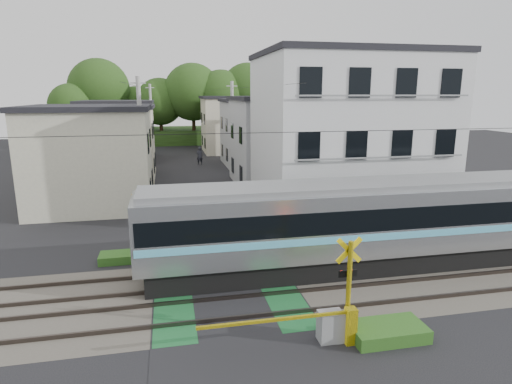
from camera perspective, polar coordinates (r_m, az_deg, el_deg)
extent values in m
plane|color=black|center=(15.79, -3.86, -13.31)|extent=(120.00, 120.00, 0.00)
cube|color=#47423A|center=(15.79, -3.86, -13.30)|extent=(120.00, 6.00, 0.00)
cube|color=black|center=(15.79, -3.86, -13.29)|extent=(5.20, 120.00, 0.00)
cube|color=#145126|center=(15.68, -10.96, -13.71)|extent=(1.30, 6.00, 0.00)
cube|color=#145126|center=(16.13, 3.00, -12.69)|extent=(1.30, 6.00, 0.00)
cube|color=#3F3833|center=(14.10, -2.75, -16.42)|extent=(120.00, 0.08, 0.14)
cube|color=#3F3833|center=(15.32, -3.60, -13.89)|extent=(120.00, 0.08, 0.14)
cube|color=#3F3833|center=(16.21, -4.12, -12.31)|extent=(120.00, 0.08, 0.14)
cube|color=#3F3833|center=(17.48, -4.75, -10.38)|extent=(120.00, 0.08, 0.14)
cube|color=black|center=(18.14, 13.10, -8.56)|extent=(16.67, 2.30, 0.87)
cube|color=black|center=(16.70, -6.59, -10.76)|extent=(2.31, 2.12, 0.58)
cube|color=black|center=(21.37, 28.16, -6.88)|extent=(2.31, 2.12, 0.58)
cube|color=#B1B6BB|center=(17.60, 13.38, -3.43)|extent=(17.36, 2.70, 2.51)
cube|color=black|center=(17.52, 13.44, -2.49)|extent=(17.08, 2.74, 0.85)
cube|color=#56B7DA|center=(17.70, 13.32, -4.52)|extent=(17.19, 2.73, 0.27)
cube|color=slate|center=(17.27, 13.62, 0.93)|extent=(17.01, 2.21, 0.23)
cube|color=black|center=(15.94, -16.00, -3.89)|extent=(0.10, 2.32, 1.50)
cylinder|color=yellow|center=(12.76, 12.22, -12.81)|extent=(0.14, 0.14, 3.00)
cube|color=yellow|center=(12.38, 12.30, -7.60)|extent=(0.77, 0.05, 0.77)
cube|color=yellow|center=(12.38, 12.30, -7.60)|extent=(0.77, 0.05, 0.77)
cube|color=black|center=(12.64, 12.15, -10.58)|extent=(0.55, 0.05, 0.20)
sphere|color=#FF0C07|center=(12.63, 11.36, -10.56)|extent=(0.16, 0.16, 0.16)
sphere|color=#FF0C07|center=(12.75, 12.71, -10.39)|extent=(0.16, 0.16, 0.16)
cube|color=gray|center=(13.07, 9.90, -17.25)|extent=(0.70, 0.50, 0.90)
cube|color=yellow|center=(13.00, 12.48, -17.04)|extent=(0.30, 0.30, 1.10)
cube|color=yellow|center=(12.11, 2.39, -16.68)|extent=(4.20, 0.08, 0.08)
cylinder|color=yellow|center=(18.51, -14.78, -4.71)|extent=(0.14, 0.14, 3.00)
cube|color=yellow|center=(18.09, -15.01, -1.18)|extent=(0.77, 0.05, 0.77)
cube|color=yellow|center=(18.09, -15.01, -1.18)|extent=(0.77, 0.05, 0.77)
cube|color=black|center=(18.27, -14.88, -3.30)|extent=(0.55, 0.05, 0.20)
sphere|color=#FF0C07|center=(18.23, -15.40, -3.38)|extent=(0.16, 0.16, 0.16)
sphere|color=#FF0C07|center=(18.21, -14.39, -3.34)|extent=(0.16, 0.16, 0.16)
cube|color=gray|center=(18.82, -13.06, -7.69)|extent=(0.70, 0.50, 0.90)
cube|color=yellow|center=(19.05, -14.58, -7.21)|extent=(0.30, 0.30, 1.10)
cube|color=yellow|center=(18.90, -7.80, -5.61)|extent=(4.20, 0.08, 0.08)
cube|color=silver|center=(25.84, 12.05, 7.18)|extent=(10.00, 8.00, 9.00)
cube|color=black|center=(25.81, 12.55, 17.50)|extent=(10.20, 8.16, 0.30)
cube|color=black|center=(21.34, 6.87, -2.01)|extent=(1.10, 0.06, 1.40)
cube|color=black|center=(22.22, 12.87, -1.64)|extent=(1.10, 0.06, 1.40)
cube|color=black|center=(23.33, 18.36, -1.29)|extent=(1.10, 0.06, 1.40)
cube|color=black|center=(24.64, 23.30, -0.96)|extent=(1.10, 0.06, 1.40)
cube|color=gray|center=(22.73, 15.90, -3.06)|extent=(9.00, 0.06, 0.08)
cube|color=black|center=(20.77, 7.09, 6.01)|extent=(1.10, 0.06, 1.40)
cube|color=black|center=(21.68, 13.27, 6.05)|extent=(1.10, 0.06, 1.40)
cube|color=black|center=(22.82, 18.89, 6.03)|extent=(1.10, 0.06, 1.40)
cube|color=black|center=(24.15, 23.94, 5.97)|extent=(1.10, 0.06, 1.40)
cube|color=gray|center=(22.12, 16.38, 4.43)|extent=(9.00, 0.06, 0.08)
cube|color=black|center=(20.62, 7.33, 14.31)|extent=(1.10, 0.06, 1.40)
cube|color=black|center=(21.54, 13.69, 13.99)|extent=(1.10, 0.06, 1.40)
cube|color=black|center=(22.69, 19.46, 13.57)|extent=(1.10, 0.06, 1.40)
cube|color=black|center=(24.03, 24.61, 13.07)|extent=(1.10, 0.06, 1.40)
cube|color=gray|center=(21.90, 16.89, 12.22)|extent=(9.00, 0.06, 0.08)
cube|color=beige|center=(28.70, -20.98, 4.14)|extent=(7.00, 7.00, 6.00)
cube|color=black|center=(28.43, -21.50, 10.42)|extent=(7.35, 7.35, 0.30)
cube|color=black|center=(26.92, -13.84, 0.41)|extent=(0.06, 1.00, 1.20)
cube|color=black|center=(30.35, -13.64, 1.82)|extent=(0.06, 1.00, 1.20)
cube|color=black|center=(26.47, -14.17, 6.33)|extent=(0.06, 1.00, 1.20)
cube|color=black|center=(29.95, -13.92, 7.08)|extent=(0.06, 1.00, 1.20)
cube|color=#A7AAAD|center=(33.40, 3.38, 6.54)|extent=(7.00, 8.00, 6.50)
cube|color=black|center=(33.19, 3.46, 12.38)|extent=(7.35, 8.40, 0.30)
cube|color=black|center=(31.00, -2.02, 2.41)|extent=(0.06, 1.00, 1.20)
cube|color=black|center=(34.89, -3.14, 3.59)|extent=(0.06, 1.00, 1.20)
cube|color=black|center=(30.61, -2.06, 7.57)|extent=(0.06, 1.00, 1.20)
cube|color=black|center=(34.55, -3.20, 8.18)|extent=(0.06, 1.00, 1.20)
cube|color=beige|center=(37.62, -19.64, 6.00)|extent=(8.00, 7.00, 5.80)
cube|color=black|center=(37.41, -20.00, 10.64)|extent=(8.40, 7.35, 0.30)
cube|color=black|center=(35.76, -13.40, 3.48)|extent=(0.06, 1.00, 1.20)
cube|color=black|center=(39.22, -13.28, 4.31)|extent=(0.06, 1.00, 1.20)
cube|color=black|center=(35.43, -13.64, 7.95)|extent=(0.06, 1.00, 1.20)
cube|color=black|center=(38.91, -13.50, 8.38)|extent=(0.06, 1.00, 1.20)
cube|color=#A7AAAD|center=(43.18, 0.42, 7.83)|extent=(7.00, 7.00, 6.20)
cube|color=black|center=(43.01, 0.42, 12.14)|extent=(7.35, 7.35, 0.30)
cube|color=black|center=(41.06, -3.91, 5.00)|extent=(0.06, 1.00, 1.20)
cube|color=black|center=(44.50, -4.54, 5.61)|extent=(0.06, 1.00, 1.20)
cube|color=black|center=(40.77, -3.97, 8.90)|extent=(0.06, 1.00, 1.20)
cube|color=black|center=(44.23, -4.60, 9.21)|extent=(0.06, 1.00, 1.20)
cube|color=tan|center=(47.47, -17.84, 7.56)|extent=(7.00, 8.00, 6.00)
cube|color=black|center=(47.31, -18.11, 11.35)|extent=(7.35, 8.40, 0.30)
cube|color=black|center=(45.42, -13.50, 5.44)|extent=(0.06, 1.00, 1.20)
cube|color=black|center=(49.39, -13.38, 6.03)|extent=(0.06, 1.00, 1.20)
cube|color=black|center=(45.16, -13.68, 8.96)|extent=(0.06, 1.00, 1.20)
cube|color=black|center=(49.15, -13.55, 9.27)|extent=(0.06, 1.00, 1.20)
cube|color=beige|center=(52.84, -2.65, 8.87)|extent=(8.00, 7.00, 6.40)
cube|color=black|center=(52.71, -2.69, 12.50)|extent=(8.40, 7.35, 0.30)
cube|color=black|center=(50.80, -6.83, 6.47)|extent=(0.06, 1.00, 1.20)
cube|color=black|center=(54.26, -7.16, 6.88)|extent=(0.06, 1.00, 1.20)
cube|color=black|center=(50.56, -6.91, 9.62)|extent=(0.06, 1.00, 1.20)
cube|color=black|center=(54.04, -7.24, 9.83)|extent=(0.06, 1.00, 1.20)
cube|color=#274617|center=(64.35, -10.13, 7.45)|extent=(40.00, 10.00, 2.00)
cylinder|color=#332114|center=(61.69, -23.12, 7.40)|extent=(0.50, 0.50, 4.15)
sphere|color=#274617|center=(61.51, -23.39, 10.47)|extent=(5.82, 5.82, 5.82)
cylinder|color=#332114|center=(63.49, -19.86, 8.55)|extent=(0.50, 0.50, 5.83)
sphere|color=#274617|center=(63.36, -20.19, 12.75)|extent=(8.16, 8.16, 8.16)
cylinder|color=#332114|center=(65.28, -15.60, 8.15)|extent=(0.50, 0.50, 4.02)
sphere|color=#274617|center=(65.12, -15.77, 10.96)|extent=(5.63, 5.63, 5.63)
cylinder|color=#332114|center=(61.14, -12.51, 8.27)|extent=(0.50, 0.50, 4.54)
sphere|color=#274617|center=(60.97, -12.68, 11.67)|extent=(6.36, 6.36, 6.36)
cylinder|color=#332114|center=(60.43, -8.29, 8.85)|extent=(0.50, 0.50, 5.52)
sphere|color=#274617|center=(60.28, -8.43, 13.04)|extent=(7.73, 7.73, 7.73)
cylinder|color=#332114|center=(59.74, -4.59, 8.68)|extent=(0.50, 0.50, 5.08)
sphere|color=#274617|center=(59.57, -4.66, 12.58)|extent=(7.11, 7.11, 7.11)
cylinder|color=#332114|center=(60.86, -1.03, 9.03)|extent=(0.50, 0.50, 5.57)
sphere|color=#274617|center=(60.71, -1.05, 13.23)|extent=(7.80, 7.80, 7.80)
cylinder|color=#332114|center=(63.63, 2.89, 8.49)|extent=(0.50, 0.50, 4.02)
sphere|color=#274617|center=(63.46, 2.93, 11.38)|extent=(5.63, 5.63, 5.63)
cube|color=black|center=(17.21, 15.64, 7.89)|extent=(60.00, 0.02, 0.02)
cylinder|color=#A5A5A0|center=(27.25, -15.00, 6.25)|extent=(0.26, 0.26, 8.00)
cube|color=#A5A5A0|center=(27.09, -15.46, 13.83)|extent=(0.90, 0.08, 0.08)
cylinder|color=#A5A5A0|center=(36.57, -3.16, 8.29)|extent=(0.26, 0.26, 8.00)
cube|color=#A5A5A0|center=(36.46, -3.23, 13.93)|extent=(0.90, 0.08, 0.08)
cylinder|color=#A5A5A0|center=(48.16, -13.73, 9.07)|extent=(0.26, 0.26, 8.00)
cube|color=#A5A5A0|center=(48.07, -13.97, 13.35)|extent=(0.90, 0.08, 0.08)
cube|color=black|center=(37.57, -14.49, 13.22)|extent=(0.02, 42.00, 0.02)
cube|color=black|center=(37.94, -3.57, 13.59)|extent=(0.02, 42.00, 0.02)
imported|color=#2D2F38|center=(43.12, -7.53, 4.79)|extent=(0.74, 0.55, 1.83)
cube|color=#2D5E1E|center=(13.70, 17.12, -17.34)|extent=(2.20, 1.20, 0.40)
cube|color=#2D5E1E|center=(19.31, -17.50, -8.29)|extent=(1.80, 1.00, 0.36)
cube|color=#2D5E1E|center=(19.64, 8.31, -7.53)|extent=(1.50, 0.90, 0.30)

